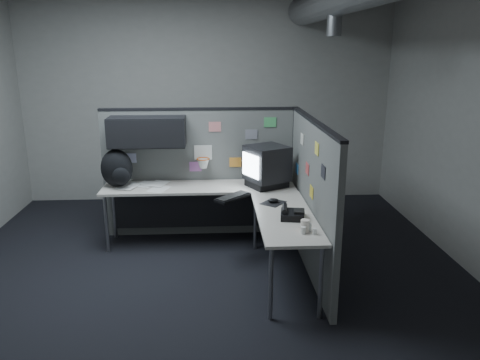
{
  "coord_description": "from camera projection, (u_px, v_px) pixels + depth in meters",
  "views": [
    {
      "loc": [
        0.08,
        -4.43,
        2.32
      ],
      "look_at": [
        0.36,
        0.35,
        0.97
      ],
      "focal_mm": 35.0,
      "sensor_mm": 36.0,
      "label": 1
    }
  ],
  "objects": [
    {
      "name": "room",
      "position": [
        264.0,
        74.0,
        4.34
      ],
      "size": [
        5.62,
        5.62,
        3.22
      ],
      "color": "black",
      "rests_on": "ground"
    },
    {
      "name": "mouse",
      "position": [
        273.0,
        201.0,
        4.99
      ],
      "size": [
        0.31,
        0.31,
        0.05
      ],
      "rotation": [
        0.0,
        0.0,
        0.1
      ],
      "color": "black",
      "rests_on": "desk"
    },
    {
      "name": "backpack",
      "position": [
        117.0,
        169.0,
        5.51
      ],
      "size": [
        0.41,
        0.37,
        0.46
      ],
      "rotation": [
        0.0,
        0.0,
        0.14
      ],
      "color": "black",
      "rests_on": "desk"
    },
    {
      "name": "cup",
      "position": [
        305.0,
        226.0,
        4.2
      ],
      "size": [
        0.1,
        0.1,
        0.11
      ],
      "primitive_type": "cylinder",
      "rotation": [
        0.0,
        0.0,
        0.22
      ],
      "color": "silver",
      "rests_on": "desk"
    },
    {
      "name": "partition_back",
      "position": [
        187.0,
        160.0,
        5.78
      ],
      "size": [
        2.44,
        0.42,
        1.63
      ],
      "color": "#5D5F5D",
      "rests_on": "ground"
    },
    {
      "name": "papers",
      "position": [
        140.0,
        185.0,
        5.64
      ],
      "size": [
        0.77,
        0.68,
        0.02
      ],
      "rotation": [
        0.0,
        0.0,
        -0.34
      ],
      "color": "white",
      "rests_on": "desk"
    },
    {
      "name": "desk",
      "position": [
        220.0,
        202.0,
        5.39
      ],
      "size": [
        2.31,
        2.11,
        0.73
      ],
      "color": "beige",
      "rests_on": "ground"
    },
    {
      "name": "bottles",
      "position": [
        307.0,
        228.0,
        4.2
      ],
      "size": [
        0.14,
        0.17,
        0.09
      ],
      "rotation": [
        0.0,
        0.0,
        0.05
      ],
      "color": "silver",
      "rests_on": "desk"
    },
    {
      "name": "monitor",
      "position": [
        267.0,
        166.0,
        5.53
      ],
      "size": [
        0.58,
        0.58,
        0.49
      ],
      "rotation": [
        0.0,
        0.0,
        -0.31
      ],
      "color": "black",
      "rests_on": "desk"
    },
    {
      "name": "keyboard",
      "position": [
        233.0,
        197.0,
        5.13
      ],
      "size": [
        0.42,
        0.43,
        0.04
      ],
      "rotation": [
        0.0,
        0.0,
        0.01
      ],
      "color": "black",
      "rests_on": "desk"
    },
    {
      "name": "phone",
      "position": [
        292.0,
        214.0,
        4.54
      ],
      "size": [
        0.26,
        0.28,
        0.12
      ],
      "rotation": [
        0.0,
        0.0,
        -0.34
      ],
      "color": "black",
      "rests_on": "desk"
    },
    {
      "name": "partition_right",
      "position": [
        311.0,
        197.0,
        4.92
      ],
      "size": [
        0.07,
        2.23,
        1.63
      ],
      "color": "#5D5F5D",
      "rests_on": "ground"
    }
  ]
}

